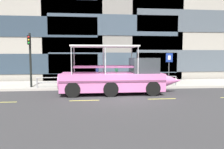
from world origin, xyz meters
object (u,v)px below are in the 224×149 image
Objects in this scene: parking_sign at (169,63)px; duck_tour_boat at (119,78)px; pedestrian_mid_left at (116,73)px; traffic_light_pole at (30,55)px; pedestrian_mid_right at (97,73)px; pedestrian_near_bow at (153,73)px.

duck_tour_boat is at bearing -149.86° from parking_sign.
parking_sign is 5.55m from duck_tour_boat.
pedestrian_mid_left is at bearing 86.41° from duck_tour_boat.
traffic_light_pole reaches higher than duck_tour_boat.
parking_sign is 0.31× the size of duck_tour_boat.
pedestrian_near_bow is at bearing 4.27° from pedestrian_mid_right.
traffic_light_pole is 5.55m from pedestrian_mid_right.
pedestrian_mid_left is (-3.33, -0.37, 0.01)m from pedestrian_near_bow.
pedestrian_mid_left is at bearing 3.15° from traffic_light_pole.
pedestrian_mid_right is at bearing 116.56° from duck_tour_boat.
pedestrian_mid_left is at bearing -173.63° from pedestrian_near_bow.
pedestrian_near_bow is 0.99× the size of pedestrian_mid_left.
duck_tour_boat is at bearing -20.24° from traffic_light_pole.
duck_tour_boat is (-4.73, -2.75, -0.94)m from parking_sign.
pedestrian_mid_right is (-1.62, 0.00, 0.01)m from pedestrian_mid_left.
parking_sign is 1.62× the size of pedestrian_near_bow.
parking_sign is at bearing -1.55° from pedestrian_mid_left.
pedestrian_mid_left is (6.93, 0.38, -1.56)m from traffic_light_pole.
parking_sign is 1.59× the size of pedestrian_mid_right.
duck_tour_boat reaches higher than pedestrian_mid_right.
pedestrian_mid_left is 0.99× the size of pedestrian_mid_right.
pedestrian_mid_left is (0.18, 2.87, 0.11)m from duck_tour_boat.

